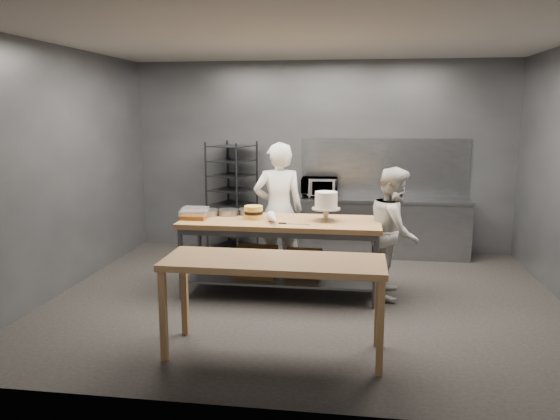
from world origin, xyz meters
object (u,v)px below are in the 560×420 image
speed_rack (232,198)px  microwave (319,187)px  layer_cake (254,212)px  work_table (279,247)px  near_counter (274,269)px  frosted_cake_stand (326,202)px  chef_behind (279,211)px  chef_right (394,232)px

speed_rack → microwave: (1.37, 0.08, 0.19)m
speed_rack → layer_cake: (0.72, -1.91, 0.14)m
work_table → microwave: 2.08m
work_table → near_counter: work_table is taller
work_table → layer_cake: (-0.31, 0.00, 0.43)m
near_counter → frosted_cake_stand: size_ratio=5.67×
near_counter → microwave: bearing=87.9°
chef_behind → frosted_cake_stand: (0.67, -0.65, 0.24)m
work_table → speed_rack: speed_rack is taller
speed_rack → microwave: size_ratio=3.23×
chef_behind → layer_cake: 0.69m
microwave → layer_cake: size_ratio=2.41×
work_table → microwave: (0.35, 1.99, 0.48)m
near_counter → speed_rack: (-1.24, 3.63, 0.04)m
near_counter → speed_rack: speed_rack is taller
frosted_cake_stand → work_table: bearing=-179.8°
work_table → microwave: size_ratio=4.43×
chef_right → layer_cake: chef_right is taller
chef_behind → layer_cake: size_ratio=8.08×
work_table → frosted_cake_stand: 0.81m
work_table → layer_cake: layer_cake is taller
near_counter → chef_behind: bearing=97.4°
work_table → layer_cake: bearing=179.7°
work_table → chef_right: 1.41m
near_counter → chef_behind: (-0.31, 2.37, 0.10)m
frosted_cake_stand → near_counter: bearing=-101.9°
near_counter → chef_right: chef_right is taller
chef_behind → layer_cake: bearing=59.3°
layer_cake → frosted_cake_stand: bearing=0.0°
work_table → frosted_cake_stand: (0.57, 0.00, 0.57)m
work_table → layer_cake: size_ratio=10.67×
layer_cake → speed_rack: bearing=110.6°
frosted_cake_stand → microwave: bearing=96.5°
chef_right → layer_cake: (-1.70, -0.13, 0.22)m
work_table → frosted_cake_stand: bearing=0.2°
chef_behind → chef_right: bearing=147.8°
chef_right → microwave: (-1.04, 1.86, 0.27)m
speed_rack → chef_right: size_ratio=1.12×
layer_cake → near_counter: bearing=-73.2°
layer_cake → microwave: bearing=71.7°
work_table → near_counter: (0.21, -1.72, 0.24)m
work_table → speed_rack: (-1.03, 1.91, 0.28)m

